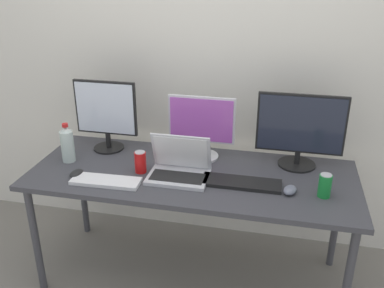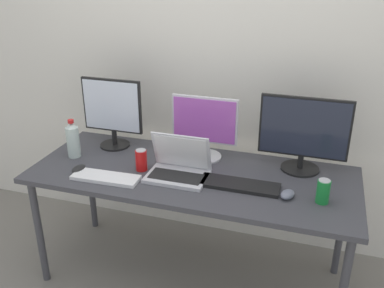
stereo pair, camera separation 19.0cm
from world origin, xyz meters
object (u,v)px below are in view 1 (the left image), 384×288
(monitor_left, at_px, (106,113))
(keyboard_aux, at_px, (241,183))
(soda_can_by_laptop, at_px, (325,186))
(mouse_by_laptop, at_px, (290,190))
(laptop_silver, at_px, (179,167))
(soda_can_near_keyboard, at_px, (140,162))
(monitor_center, at_px, (201,126))
(mouse_by_keyboard, at_px, (76,173))
(monitor_right, at_px, (300,129))
(keyboard_main, at_px, (106,181))
(work_desk, at_px, (192,182))
(water_bottle, at_px, (67,144))

(monitor_left, relative_size, keyboard_aux, 1.04)
(soda_can_by_laptop, bearing_deg, mouse_by_laptop, -176.92)
(laptop_silver, bearing_deg, keyboard_aux, -2.97)
(laptop_silver, xyz_separation_m, soda_can_near_keyboard, (-0.23, 0.01, 0.01))
(monitor_center, bearing_deg, keyboard_aux, -46.11)
(mouse_by_keyboard, bearing_deg, soda_can_by_laptop, 10.01)
(laptop_silver, distance_m, mouse_by_keyboard, 0.58)
(monitor_left, distance_m, monitor_right, 1.18)
(keyboard_main, height_order, soda_can_by_laptop, soda_can_by_laptop)
(work_desk, height_order, mouse_by_laptop, mouse_by_laptop)
(soda_can_by_laptop, bearing_deg, work_desk, 171.54)
(monitor_center, relative_size, water_bottle, 1.66)
(monitor_center, height_order, monitor_right, monitor_right)
(work_desk, relative_size, keyboard_aux, 4.31)
(water_bottle, bearing_deg, soda_can_near_keyboard, -5.35)
(keyboard_main, height_order, mouse_by_keyboard, mouse_by_keyboard)
(keyboard_main, bearing_deg, mouse_by_keyboard, 167.92)
(water_bottle, bearing_deg, mouse_by_keyboard, -52.40)
(keyboard_aux, xyz_separation_m, water_bottle, (-1.05, 0.07, 0.10))
(keyboard_aux, xyz_separation_m, mouse_by_laptop, (0.26, -0.04, 0.01))
(keyboard_main, xyz_separation_m, soda_can_near_keyboard, (0.14, 0.16, 0.05))
(work_desk, distance_m, water_bottle, 0.78)
(keyboard_aux, xyz_separation_m, soda_can_by_laptop, (0.43, -0.03, 0.05))
(keyboard_main, relative_size, keyboard_aux, 0.88)
(work_desk, xyz_separation_m, soda_can_by_laptop, (0.72, -0.11, 0.12))
(soda_can_near_keyboard, bearing_deg, monitor_center, 41.83)
(work_desk, relative_size, mouse_by_keyboard, 18.46)
(monitor_left, distance_m, keyboard_main, 0.51)
(keyboard_main, xyz_separation_m, mouse_by_laptop, (0.98, 0.10, 0.01))
(soda_can_near_keyboard, bearing_deg, keyboard_aux, -2.34)
(keyboard_main, distance_m, mouse_by_laptop, 0.99)
(water_bottle, xyz_separation_m, soda_can_by_laptop, (1.48, -0.10, -0.05))
(water_bottle, relative_size, soda_can_near_keyboard, 1.91)
(work_desk, height_order, monitor_right, monitor_right)
(monitor_left, relative_size, laptop_silver, 1.33)
(keyboard_main, distance_m, mouse_by_keyboard, 0.19)
(monitor_center, distance_m, laptop_silver, 0.32)
(mouse_by_keyboard, bearing_deg, water_bottle, 134.41)
(keyboard_aux, bearing_deg, soda_can_near_keyboard, 177.52)
(monitor_left, bearing_deg, soda_can_by_laptop, -13.57)
(monitor_center, xyz_separation_m, keyboard_aux, (0.28, -0.29, -0.19))
(monitor_right, distance_m, soda_can_by_laptop, 0.40)
(laptop_silver, relative_size, soda_can_by_laptop, 2.66)
(soda_can_near_keyboard, bearing_deg, soda_can_by_laptop, -3.15)
(laptop_silver, xyz_separation_m, keyboard_main, (-0.37, -0.16, -0.05))
(monitor_center, xyz_separation_m, laptop_silver, (-0.07, -0.27, -0.15))
(monitor_left, xyz_separation_m, keyboard_main, (0.16, -0.43, -0.23))
(water_bottle, bearing_deg, laptop_silver, -4.05)
(keyboard_main, bearing_deg, monitor_center, 42.28)
(soda_can_near_keyboard, bearing_deg, monitor_right, 17.79)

